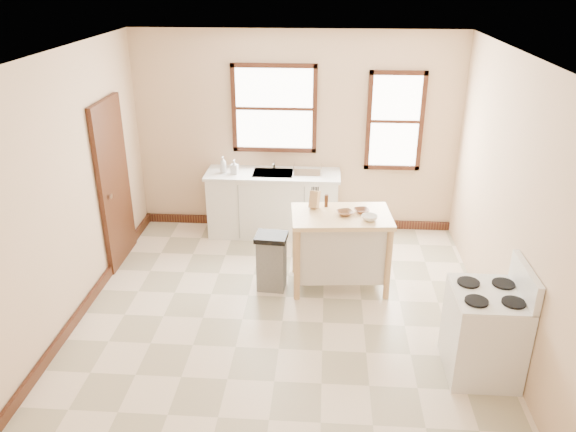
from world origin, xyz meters
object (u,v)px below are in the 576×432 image
Objects in this scene: bowl_b at (362,211)px; gas_stove at (486,321)px; bowl_a at (345,213)px; dish_rack at (308,170)px; soap_bottle_a at (223,165)px; knife_block at (315,200)px; pepper_grinder at (326,201)px; soap_bottle_b at (234,167)px; trash_bin at (272,262)px; bowl_c at (370,218)px; kitchen_island at (340,250)px.

gas_stove reaches higher than bowl_b.
dish_rack is at bearing 109.00° from bowl_a.
soap_bottle_a is at bearing 135.68° from gas_stove.
dish_rack is at bearing 114.61° from knife_block.
gas_stove is (1.62, -1.67, -0.47)m from knife_block.
pepper_grinder is (0.14, 0.04, -0.03)m from knife_block.
gas_stove reaches higher than soap_bottle_b.
soap_bottle_b is at bearing 176.40° from dish_rack.
bowl_b is (0.67, -1.31, -0.02)m from dish_rack.
dish_rack is at bearing 121.23° from gas_stove.
trash_bin is at bearing 146.93° from gas_stove.
bowl_c is at bearing 126.16° from gas_stove.
dish_rack is (1.16, 0.04, -0.07)m from soap_bottle_a.
soap_bottle_b is 1.35× the size of pepper_grinder.
trash_bin is at bearing -176.03° from kitchen_island.
soap_bottle_b is 1.98m from bowl_a.
soap_bottle_a is 0.33× the size of trash_bin.
bowl_b is 0.96× the size of bowl_c.
gas_stove is (0.99, -1.36, -0.39)m from bowl_c.
knife_block is (-0.32, 0.17, 0.56)m from kitchen_island.
kitchen_island is 1.99m from gas_stove.
bowl_a is (0.04, -0.01, 0.49)m from kitchen_island.
trash_bin is (0.80, -1.47, -0.69)m from soap_bottle_a.
dish_rack is 1.69m from bowl_c.
soap_bottle_b is (0.16, -0.04, -0.02)m from soap_bottle_a.
knife_block is 0.28× the size of trash_bin.
pepper_grinder is (0.26, -1.17, 0.04)m from dish_rack.
bowl_b is at bearing -18.99° from pepper_grinder.
knife_block is at bearing -163.47° from pepper_grinder.
pepper_grinder is 0.31m from bowl_a.
pepper_grinder is (1.27, -1.10, -0.02)m from soap_bottle_b.
soap_bottle_a is 1.82m from pepper_grinder.
kitchen_island is at bearing -163.14° from bowl_b.
pepper_grinder is (1.43, -1.13, -0.03)m from soap_bottle_a.
soap_bottle_a reaches higher than kitchen_island.
bowl_a is (0.48, -1.39, -0.02)m from dish_rack.
soap_bottle_a is at bearing 176.14° from soap_bottle_b.
trash_bin is at bearing -53.23° from soap_bottle_a.
bowl_c is (0.08, -0.21, 0.01)m from bowl_b.
pepper_grinder reaches higher than dish_rack.
gas_stove is (2.75, -2.80, -0.46)m from soap_bottle_b.
knife_block is 0.70m from bowl_c.
soap_bottle_a is 1.56× the size of pepper_grinder.
soap_bottle_b reaches higher than bowl_c.
bowl_a is 1.04m from trash_bin.
kitchen_island is 6.39× the size of bowl_c.
soap_bottle_b reaches higher than kitchen_island.
trash_bin is (0.64, -1.43, -0.67)m from soap_bottle_b.
bowl_c is (0.49, -0.35, -0.05)m from pepper_grinder.
kitchen_island is 0.60m from bowl_c.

